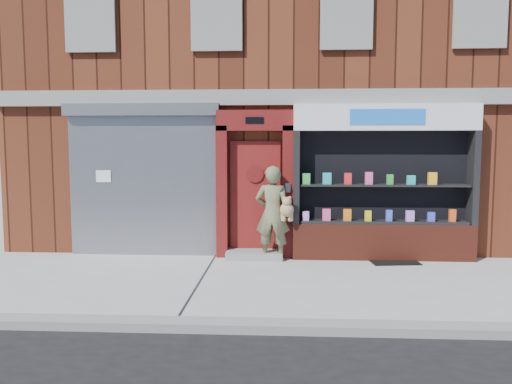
{
  "coord_description": "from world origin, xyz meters",
  "views": [
    {
      "loc": [
        -0.2,
        -7.93,
        2.23
      ],
      "look_at": [
        -0.68,
        1.0,
        1.38
      ],
      "focal_mm": 35.0,
      "sensor_mm": 36.0,
      "label": 1
    }
  ],
  "objects": [
    {
      "name": "building",
      "position": [
        -0.0,
        5.99,
        4.0
      ],
      "size": [
        12.0,
        8.16,
        8.0
      ],
      "color": "#4A1F11",
      "rests_on": "ground"
    },
    {
      "name": "ground",
      "position": [
        0.0,
        0.0,
        0.0
      ],
      "size": [
        80.0,
        80.0,
        0.0
      ],
      "primitive_type": "plane",
      "color": "#9E9E99",
      "rests_on": "ground"
    },
    {
      "name": "curb",
      "position": [
        0.0,
        -2.15,
        0.06
      ],
      "size": [
        60.0,
        0.3,
        0.12
      ],
      "primitive_type": "cube",
      "color": "gray",
      "rests_on": "ground"
    },
    {
      "name": "shutter_bay",
      "position": [
        -3.0,
        1.93,
        1.72
      ],
      "size": [
        3.1,
        0.3,
        3.04
      ],
      "color": "gray",
      "rests_on": "ground"
    },
    {
      "name": "doormat",
      "position": [
        1.92,
        1.55,
        0.01
      ],
      "size": [
        0.96,
        0.73,
        0.02
      ],
      "primitive_type": "cube",
      "rotation": [
        0.0,
        0.0,
        0.12
      ],
      "color": "black",
      "rests_on": "ground"
    },
    {
      "name": "pharmacy_bay",
      "position": [
        1.75,
        1.81,
        1.37
      ],
      "size": [
        3.5,
        0.41,
        3.0
      ],
      "color": "maroon",
      "rests_on": "ground"
    },
    {
      "name": "woman",
      "position": [
        -0.38,
        1.55,
        0.92
      ],
      "size": [
        0.77,
        0.52,
        1.83
      ],
      "color": "#666945",
      "rests_on": "ground"
    },
    {
      "name": "red_door_bay",
      "position": [
        -0.75,
        1.86,
        1.46
      ],
      "size": [
        1.52,
        0.58,
        2.9
      ],
      "color": "#4C0D0D",
      "rests_on": "ground"
    }
  ]
}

